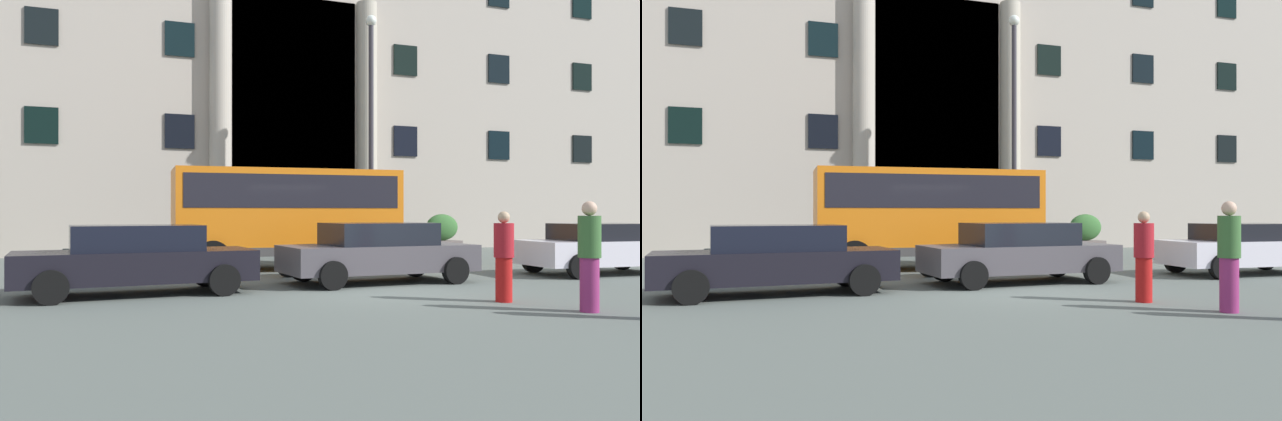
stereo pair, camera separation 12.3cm
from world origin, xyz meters
The scene contains 14 objects.
ground_plane centered at (0.00, 0.00, -0.06)m, with size 80.00×64.00×0.12m, color #5A625D.
office_building_facade centered at (0.01, 17.48, 10.91)m, with size 43.24×9.69×21.84m.
orange_minibus centered at (-0.39, 5.50, 1.69)m, with size 6.50×2.90×2.85m.
bus_stop_sign centered at (3.99, 7.12, 1.74)m, with size 0.44×0.08×2.82m.
hedge_planter_east centered at (7.62, 10.23, 0.76)m, with size 1.48×0.78×1.57m.
hedge_planter_entrance_right centered at (2.50, 10.47, 0.83)m, with size 2.14×0.97×1.71m.
parked_estate_mid centered at (7.05, 1.19, 0.70)m, with size 4.43×2.25×1.34m.
parked_compact_extra centered at (-4.83, 1.10, 0.71)m, with size 4.67×2.10×1.38m.
parked_sedan_far centered at (0.58, 1.37, 0.72)m, with size 4.53×2.12×1.39m.
scooter_by_planter centered at (-5.88, 3.25, 0.45)m, with size 1.92×0.55×0.89m.
motorcycle_near_kerb centered at (-0.34, 3.37, 0.46)m, with size 2.06×0.64×0.89m.
pedestrian_man_crossing centered at (2.01, -3.68, 0.92)m, with size 0.36×0.36×1.82m.
pedestrian_woman_dark_dress centered at (1.41, -2.23, 0.83)m, with size 0.36×0.36×1.65m.
lamppost_plaza_centre centered at (3.85, 8.86, 5.05)m, with size 0.40×0.40×8.81m.
Camera 1 is at (-5.63, -11.77, 1.63)m, focal length 35.02 mm.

